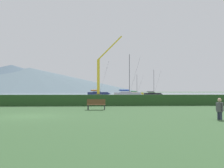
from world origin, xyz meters
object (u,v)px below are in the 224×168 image
sailboat_slip_2 (136,93)px  sailboat_slip_4 (98,93)px  sailboat_slip_1 (153,94)px  dock_crane (100,79)px  person_seated_viewer (220,108)px  park_bench_near_path (96,104)px  sailboat_slip_0 (128,94)px

sailboat_slip_2 → sailboat_slip_4: (-16.84, -9.94, 0.19)m
sailboat_slip_1 → dock_crane: bearing=-143.7°
dock_crane → person_seated_viewer: bearing=-83.2°
park_bench_near_path → person_seated_viewer: bearing=-42.0°
park_bench_near_path → sailboat_slip_4: bearing=93.7°
person_seated_viewer → dock_crane: size_ratio=0.07×
sailboat_slip_1 → sailboat_slip_2: sailboat_slip_1 is taller
sailboat_slip_4 → dock_crane: bearing=-93.6°
sailboat_slip_0 → dock_crane: (-8.71, -2.52, 4.56)m
park_bench_near_path → sailboat_slip_0: bearing=83.4°
sailboat_slip_0 → person_seated_viewer: sailboat_slip_0 is taller
sailboat_slip_2 → park_bench_near_path: (-16.95, -81.31, -0.08)m
sailboat_slip_2 → dock_crane: dock_crane is taller
sailboat_slip_2 → dock_crane: size_ratio=0.50×
person_seated_viewer → sailboat_slip_1: bearing=65.9°
sailboat_slip_1 → sailboat_slip_2: 16.91m
sailboat_slip_0 → person_seated_viewer: size_ratio=10.49×
sailboat_slip_0 → person_seated_viewer: (-2.09, -57.86, -0.09)m
park_bench_near_path → dock_crane: 48.16m
sailboat_slip_4 → dock_crane: dock_crane is taller
sailboat_slip_1 → park_bench_near_path: (-20.55, -64.79, -0.07)m
sailboat_slip_2 → dock_crane: (-16.35, -33.40, 4.72)m
dock_crane → sailboat_slip_0: bearing=16.2°
sailboat_slip_1 → dock_crane: size_ratio=0.54×
sailboat_slip_1 → person_seated_viewer: 73.44m
sailboat_slip_0 → dock_crane: size_ratio=0.72×
sailboat_slip_0 → sailboat_slip_1: 18.24m
sailboat_slip_2 → person_seated_viewer: bearing=-101.0°
dock_crane → sailboat_slip_4: bearing=91.2°
sailboat_slip_4 → dock_crane: size_ratio=0.79×
dock_crane → sailboat_slip_2: bearing=63.9°
sailboat_slip_2 → sailboat_slip_0: bearing=-108.7°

